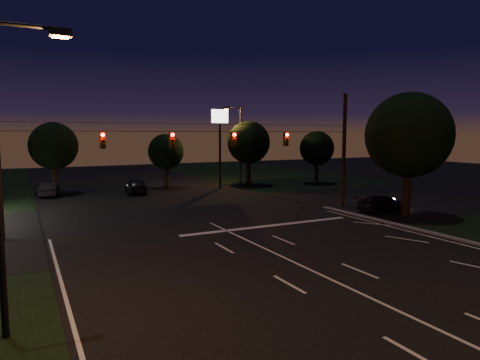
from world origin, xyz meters
TOP-DOWN VIEW (x-y plane):
  - ground at (0.00, 0.00)m, footprint 140.00×140.00m
  - cross_street_right at (20.00, 16.00)m, footprint 20.00×16.00m
  - stop_bar at (3.00, 11.50)m, footprint 12.00×0.50m
  - utility_pole_right at (12.00, 15.00)m, footprint 0.30×0.30m
  - utility_pole_left at (-12.00, 15.00)m, footprint 0.28×0.28m
  - signal_span at (-0.00, 14.96)m, footprint 24.00×0.40m
  - pole_sign_right at (8.00, 30.00)m, footprint 1.80×0.30m
  - street_light_left at (-11.24, 2.00)m, footprint 2.20×0.35m
  - street_light_right_far at (11.24, 32.00)m, footprint 2.20×0.35m
  - tree_right_near at (13.53, 10.17)m, footprint 6.00×6.00m
  - tree_far_b at (-7.98, 34.13)m, footprint 4.60×4.60m
  - tree_far_c at (3.02, 33.10)m, footprint 3.80×3.80m
  - tree_far_d at (12.02, 31.13)m, footprint 4.80×4.80m
  - tree_far_e at (20.02, 29.11)m, footprint 4.00×4.00m
  - car_oncoming_a at (-1.00, 30.16)m, footprint 2.29×4.63m
  - car_oncoming_b at (-8.66, 31.87)m, footprint 2.11×4.33m
  - car_cross at (13.22, 11.92)m, footprint 4.37×2.01m

SIDE VIEW (x-z plane):
  - ground at x=0.00m, z-range 0.00..0.00m
  - cross_street_right at x=20.00m, z-range -0.01..0.01m
  - utility_pole_right at x=12.00m, z-range -4.50..4.50m
  - utility_pole_left at x=-12.00m, z-range -4.00..4.00m
  - stop_bar at x=3.00m, z-range 0.00..0.01m
  - car_cross at x=13.22m, z-range 0.00..1.24m
  - car_oncoming_b at x=-8.66m, z-range 0.00..1.37m
  - car_oncoming_a at x=-1.00m, z-range 0.00..1.52m
  - tree_far_c at x=3.02m, z-range 0.97..6.83m
  - tree_far_e at x=20.02m, z-range 1.03..7.20m
  - tree_far_b at x=-7.98m, z-range 1.12..8.10m
  - tree_far_d at x=12.02m, z-range 1.18..8.47m
  - street_light_left at x=-11.24m, z-range 0.74..9.74m
  - street_light_right_far at x=11.24m, z-range 0.74..9.74m
  - signal_span at x=0.00m, z-range 4.72..6.28m
  - tree_right_near at x=13.53m, z-range 1.30..10.06m
  - pole_sign_right at x=8.00m, z-range 2.04..10.44m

